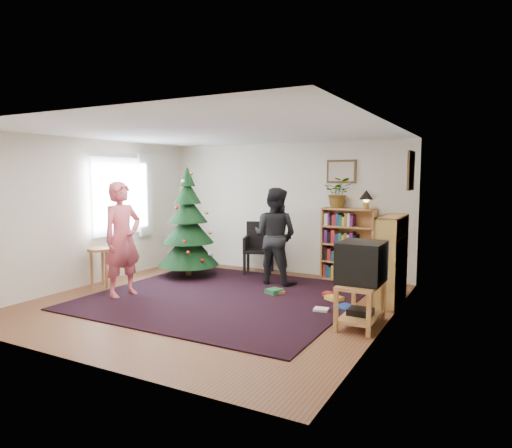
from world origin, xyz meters
The scene contains 23 objects.
floor centered at (0.00, 0.00, 0.00)m, with size 5.00×5.00×0.00m, color brown.
ceiling centered at (0.00, 0.00, 2.50)m, with size 5.00×5.00×0.00m, color white.
wall_back centered at (0.00, 2.50, 1.25)m, with size 5.00×0.02×2.50m, color silver.
wall_front centered at (0.00, -2.50, 1.25)m, with size 5.00×0.02×2.50m, color silver.
wall_left centered at (-2.50, 0.00, 1.25)m, with size 0.02×5.00×2.50m, color silver.
wall_right centered at (2.50, 0.00, 1.25)m, with size 0.02×5.00×2.50m, color silver.
rug centered at (0.00, 0.30, 0.01)m, with size 3.80×3.60×0.02m, color black.
window_pane centered at (-2.47, 0.60, 1.50)m, with size 0.04×1.20×1.40m, color silver.
curtain centered at (-2.43, 1.30, 1.50)m, with size 0.06×0.35×1.60m, color silver.
picture_back centered at (1.15, 2.48, 1.95)m, with size 0.55×0.03×0.42m.
picture_right centered at (2.48, 1.75, 1.95)m, with size 0.03×0.50×0.60m.
christmas_tree centered at (-1.37, 1.24, 0.85)m, with size 1.13×1.13×2.05m.
bookshelf_back centered at (1.34, 2.34, 0.66)m, with size 0.95×0.30×1.30m.
bookshelf_right centered at (2.34, 1.16, 0.66)m, with size 0.30×0.95×1.30m.
tv_stand centered at (2.22, -0.03, 0.32)m, with size 0.46×0.82×0.55m.
crt_tv centered at (2.22, -0.03, 0.81)m, with size 0.54×0.58×0.51m.
armchair centered at (-0.34, 2.20, 0.53)m, with size 0.69×0.71×0.98m.
stool centered at (-2.20, -0.12, 0.51)m, with size 0.40×0.40×0.66m.
person_standing centered at (-1.43, -0.37, 0.89)m, with size 0.65×0.43×1.79m, color #D3545E.
person_by_chair centered at (0.30, 1.47, 0.84)m, with size 0.81×0.63×1.67m, color black.
potted_plant centered at (1.14, 2.34, 1.57)m, with size 0.49×0.42×0.54m, color gray.
table_lamp centered at (1.64, 2.34, 1.52)m, with size 0.25×0.25×0.33m.
floor_clutter centered at (1.28, 0.74, 0.04)m, with size 1.42×1.01×0.08m.
Camera 1 is at (3.68, -5.56, 1.87)m, focal length 32.00 mm.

